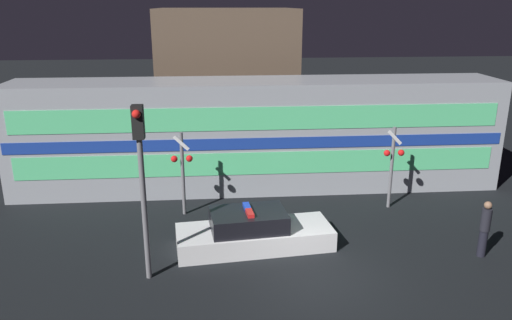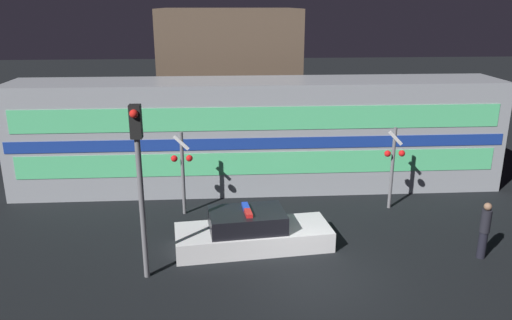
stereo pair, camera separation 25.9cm
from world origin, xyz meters
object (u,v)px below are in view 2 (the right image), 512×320
Objects in this scene: pedestrian at (484,230)px; crossing_signal_near at (393,163)px; police_car at (251,233)px; train at (258,135)px; traffic_light_corner at (139,168)px.

pedestrian is 4.41m from crossing_signal_near.
pedestrian is (7.06, -1.19, 0.44)m from police_car.
traffic_light_corner reaches higher than train.
traffic_light_corner is at bearing -152.48° from crossing_signal_near.
train is at bearing 77.47° from police_car.
pedestrian is (6.45, -6.86, -1.34)m from train.
traffic_light_corner is (-3.12, -1.66, 2.80)m from police_car.
pedestrian is at bearing 2.64° from traffic_light_corner.
train reaches higher than pedestrian.
police_car is 7.18m from pedestrian.
police_car is 2.82× the size of pedestrian.
pedestrian is 10.47m from traffic_light_corner.
traffic_light_corner is (-10.19, -0.47, 2.36)m from pedestrian.
traffic_light_corner reaches higher than pedestrian.
police_car is 1.61× the size of crossing_signal_near.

